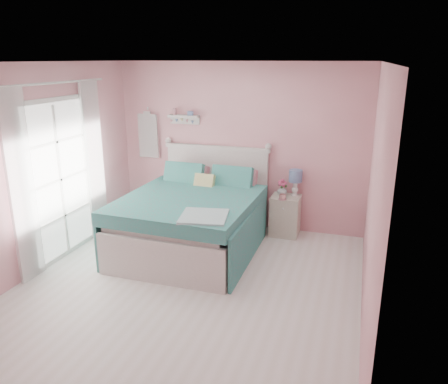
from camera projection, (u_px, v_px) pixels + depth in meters
The scene contains 13 objects.
floor at pixel (187, 288), 5.23m from camera, with size 4.50×4.50×0.00m, color white.
room_shell at pixel (183, 159), 4.76m from camera, with size 4.50×4.50×4.50m.
bed at pixel (193, 220), 6.23m from camera, with size 1.81×2.27×1.30m.
nightstand at pixel (285, 215), 6.73m from camera, with size 0.43×0.43×0.62m.
table_lamp at pixel (296, 178), 6.60m from camera, with size 0.20×0.20×0.40m.
vase at pixel (282, 190), 6.69m from camera, with size 0.15×0.15×0.15m, color silver.
teacup at pixel (283, 197), 6.48m from camera, with size 0.10×0.10×0.08m, color #CC898B.
roses at pixel (282, 183), 6.65m from camera, with size 0.14×0.11×0.12m.
wall_shelf at pixel (184, 117), 6.97m from camera, with size 0.50×0.15×0.25m.
hanging_dress at pixel (148, 136), 7.25m from camera, with size 0.34×0.03×0.72m, color white.
french_door at pixel (60, 180), 5.85m from camera, with size 0.04×1.32×2.16m.
curtain_near at pixel (22, 188), 5.12m from camera, with size 0.04×0.40×2.32m, color white.
curtain_far at pixel (94, 161), 6.48m from camera, with size 0.04×0.40×2.32m, color white.
Camera 1 is at (1.84, -4.30, 2.64)m, focal length 35.00 mm.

